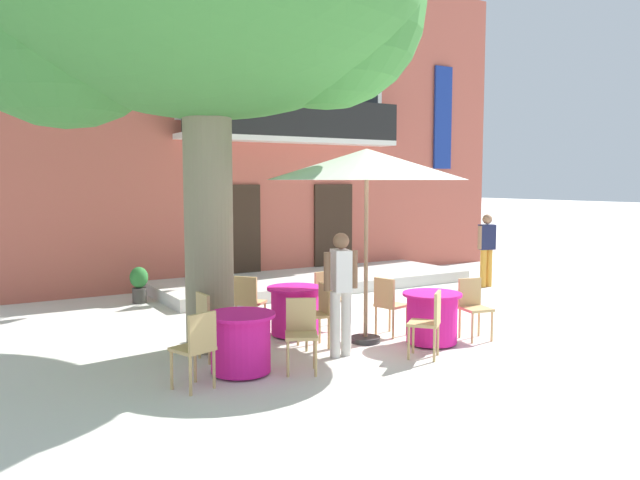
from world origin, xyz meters
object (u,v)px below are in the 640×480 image
at_px(cafe_table_near_tree, 295,310).
at_px(cafe_chair_near_tree_1, 249,300).
at_px(cafe_chair_middle_2, 388,302).
at_px(ground_planter_left, 139,283).
at_px(cafe_table_middle, 432,318).
at_px(cafe_chair_near_tree_0, 328,295).
at_px(cafe_umbrella, 367,165).
at_px(cafe_chair_middle_1, 473,304).
at_px(cafe_chair_near_tree_2, 318,311).
at_px(pedestrian_mid_plaza, 487,246).
at_px(cafe_chair_middle_0, 429,319).
at_px(cafe_chair_front_0, 197,345).
at_px(cafe_chair_front_2, 210,321).
at_px(pedestrian_near_entrance, 341,287).
at_px(cafe_table_front, 241,343).
at_px(cafe_chair_front_1, 301,330).

bearing_deg(cafe_table_near_tree, cafe_chair_near_tree_1, 135.84).
relative_size(cafe_chair_middle_2, ground_planter_left, 1.28).
bearing_deg(cafe_chair_middle_2, ground_planter_left, 118.81).
xyz_separation_m(cafe_table_middle, ground_planter_left, (-2.81, 5.36, 0.01)).
relative_size(cafe_chair_near_tree_0, cafe_table_middle, 1.05).
bearing_deg(cafe_chair_near_tree_0, cafe_umbrella, -91.53).
height_order(cafe_chair_middle_1, cafe_chair_middle_2, same).
height_order(cafe_table_near_tree, cafe_chair_middle_2, cafe_chair_middle_2).
height_order(cafe_chair_near_tree_1, cafe_chair_near_tree_2, same).
relative_size(cafe_chair_middle_1, pedestrian_mid_plaza, 0.55).
bearing_deg(cafe_chair_middle_0, cafe_chair_near_tree_0, 95.54).
bearing_deg(cafe_table_middle, pedestrian_mid_plaza, 35.89).
bearing_deg(cafe_chair_front_0, cafe_chair_front_2, 61.21).
xyz_separation_m(cafe_chair_near_tree_2, pedestrian_near_entrance, (0.01, -0.59, 0.43)).
bearing_deg(cafe_chair_near_tree_1, cafe_chair_front_0, -127.13).
height_order(cafe_chair_middle_0, ground_planter_left, cafe_chair_middle_0).
bearing_deg(cafe_chair_middle_1, cafe_table_front, 176.72).
xyz_separation_m(cafe_chair_near_tree_1, cafe_chair_front_0, (-1.66, -2.19, 0.00)).
bearing_deg(cafe_chair_near_tree_2, cafe_chair_front_1, -131.41).
relative_size(cafe_table_middle, cafe_chair_middle_0, 0.95).
distance_m(cafe_chair_near_tree_2, cafe_chair_middle_2, 1.25).
xyz_separation_m(cafe_table_near_tree, cafe_chair_front_2, (-1.62, -0.60, 0.14)).
bearing_deg(cafe_chair_near_tree_2, cafe_table_near_tree, 87.22).
bearing_deg(cafe_chair_middle_2, cafe_table_middle, -70.49).
distance_m(cafe_chair_middle_2, ground_planter_left, 5.31).
distance_m(cafe_table_near_tree, cafe_chair_near_tree_0, 0.77).
distance_m(cafe_chair_near_tree_0, cafe_table_front, 2.73).
bearing_deg(pedestrian_mid_plaza, cafe_chair_near_tree_0, -163.72).
bearing_deg(cafe_chair_front_1, cafe_chair_near_tree_0, 49.96).
height_order(cafe_chair_middle_0, cafe_chair_front_2, same).
relative_size(cafe_table_near_tree, cafe_table_front, 1.00).
distance_m(cafe_chair_middle_2, cafe_chair_front_0, 3.53).
distance_m(cafe_chair_middle_1, pedestrian_near_entrance, 2.30).
relative_size(cafe_chair_middle_2, cafe_table_front, 1.05).
bearing_deg(cafe_umbrella, cafe_chair_front_1, -153.94).
distance_m(cafe_chair_middle_2, cafe_chair_front_2, 2.83).
height_order(cafe_chair_middle_0, cafe_chair_middle_2, same).
height_order(cafe_table_near_tree, cafe_chair_front_2, cafe_chair_front_2).
height_order(cafe_chair_middle_2, cafe_umbrella, cafe_umbrella).
distance_m(cafe_table_front, cafe_umbrella, 3.17).
distance_m(cafe_chair_front_1, pedestrian_near_entrance, 0.94).
xyz_separation_m(cafe_chair_middle_0, cafe_chair_front_0, (-3.14, 0.37, 0.00)).
height_order(cafe_chair_middle_1, cafe_umbrella, cafe_umbrella).
distance_m(cafe_chair_near_tree_1, cafe_chair_front_0, 2.75).
xyz_separation_m(cafe_chair_near_tree_0, cafe_chair_middle_0, (0.22, -2.23, 0.00)).
bearing_deg(cafe_umbrella, cafe_table_near_tree, 127.88).
bearing_deg(cafe_chair_front_0, cafe_table_front, 24.65).
height_order(cafe_chair_front_1, pedestrian_mid_plaza, pedestrian_mid_plaza).
distance_m(cafe_table_front, cafe_chair_front_1, 0.77).
height_order(cafe_chair_middle_1, cafe_chair_front_2, same).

